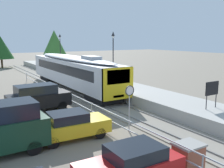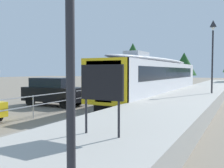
{
  "view_description": "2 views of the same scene",
  "coord_description": "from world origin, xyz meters",
  "views": [
    {
      "loc": [
        -10.77,
        -2.72,
        5.45
      ],
      "look_at": [
        0.0,
        14.77,
        1.8
      ],
      "focal_mm": 40.91,
      "sensor_mm": 36.0,
      "label": 1
    },
    {
      "loc": [
        6.54,
        2.41,
        2.54
      ],
      "look_at": [
        0.0,
        14.77,
        1.8
      ],
      "focal_mm": 39.58,
      "sensor_mm": 36.0,
      "label": 2
    }
  ],
  "objects": [
    {
      "name": "track_rails",
      "position": [
        0.0,
        22.0,
        0.03
      ],
      "size": [
        3.2,
        60.0,
        0.14
      ],
      "color": "gray",
      "rests_on": "ground"
    },
    {
      "name": "parked_suv_black",
      "position": [
        -5.65,
        16.31,
        1.06
      ],
      "size": [
        4.68,
        2.11,
        2.04
      ],
      "color": "black",
      "rests_on": "ground"
    },
    {
      "name": "commuter_train",
      "position": [
        0.0,
        22.99,
        2.14
      ],
      "size": [
        2.82,
        18.67,
        3.74
      ],
      "color": "silver",
      "rests_on": "track_rails"
    },
    {
      "name": "parked_hatchback_yellow",
      "position": [
        -5.66,
        9.84,
        0.79
      ],
      "size": [
        4.07,
        1.94,
        1.53
      ],
      "color": "gold",
      "rests_on": "ground"
    },
    {
      "name": "platform_notice_board",
      "position": [
        3.4,
        7.79,
        2.19
      ],
      "size": [
        1.2,
        0.08,
        1.8
      ],
      "color": "#232328",
      "rests_on": "station_platform"
    },
    {
      "name": "carpark_fence",
      "position": [
        -3.3,
        12.0,
        0.91
      ],
      "size": [
        0.06,
        36.06,
        1.25
      ],
      "color": "#9EA0A5",
      "rests_on": "ground"
    },
    {
      "name": "platform_lamp_mid_platform",
      "position": [
        4.56,
        21.94,
        4.62
      ],
      "size": [
        0.34,
        0.34,
        5.35
      ],
      "color": "#232328",
      "rests_on": "station_platform"
    },
    {
      "name": "station_platform",
      "position": [
        3.25,
        22.0,
        0.45
      ],
      "size": [
        3.9,
        60.0,
        0.9
      ],
      "primitive_type": "cube",
      "color": "#A8A59E",
      "rests_on": "ground"
    },
    {
      "name": "brick_utility_cabinet",
      "position": [
        -2.75,
        4.16,
        0.57
      ],
      "size": [
        1.21,
        0.99,
        1.13
      ],
      "color": "brown",
      "rests_on": "ground"
    },
    {
      "name": "tree_distant_centre",
      "position": [
        5.97,
        45.83,
        4.71
      ],
      "size": [
        4.56,
        4.56,
        7.11
      ],
      "color": "brown",
      "rests_on": "ground"
    },
    {
      "name": "speed_limit_sign",
      "position": [
        -2.34,
        9.03,
        2.12
      ],
      "size": [
        0.61,
        0.1,
        2.81
      ],
      "color": "#9EA0A5",
      "rests_on": "ground"
    },
    {
      "name": "ground_plane",
      "position": [
        -3.0,
        22.0,
        0.0
      ],
      "size": [
        160.0,
        160.0,
        0.0
      ],
      "primitive_type": "plane",
      "color": "slate"
    },
    {
      "name": "platform_lamp_far_end",
      "position": [
        4.56,
        38.89,
        4.62
      ],
      "size": [
        0.34,
        0.34,
        5.35
      ],
      "color": "#232328",
      "rests_on": "station_platform"
    },
    {
      "name": "tree_behind_carpark",
      "position": [
        -3.19,
        49.73,
        3.86
      ],
      "size": [
        4.63,
        4.63,
        6.02
      ],
      "color": "brown",
      "rests_on": "ground"
    },
    {
      "name": "parked_hatchback_red",
      "position": [
        -5.54,
        4.44,
        0.79
      ],
      "size": [
        4.02,
        1.82,
        1.53
      ],
      "color": "red",
      "rests_on": "ground"
    }
  ]
}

